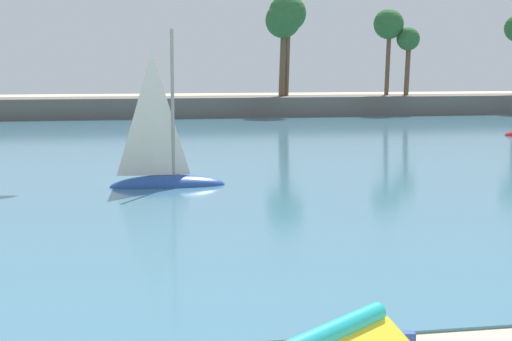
% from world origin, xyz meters
% --- Properties ---
extents(sea, '(220.00, 100.59, 0.06)m').
position_xyz_m(sea, '(0.00, 59.88, 0.03)').
color(sea, teal).
rests_on(sea, ground).
extents(palm_headland, '(91.74, 6.00, 11.01)m').
position_xyz_m(palm_headland, '(1.23, 70.22, 2.10)').
color(palm_headland, '#605B54').
rests_on(palm_headland, ground).
extents(sailboat_mid_bay, '(4.44, 1.37, 6.41)m').
position_xyz_m(sailboat_mid_bay, '(2.00, 27.83, 0.64)').
color(sailboat_mid_bay, '#234793').
rests_on(sailboat_mid_bay, sea).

